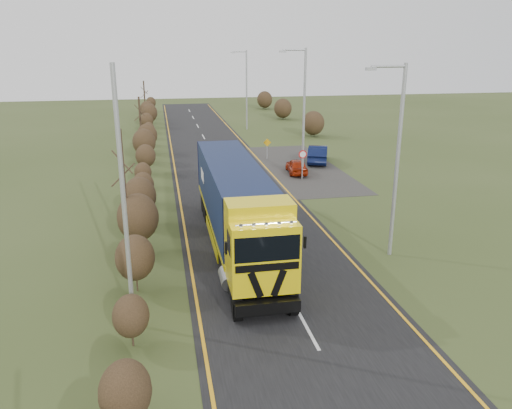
{
  "coord_description": "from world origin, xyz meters",
  "views": [
    {
      "loc": [
        -4.74,
        -18.99,
        9.56
      ],
      "look_at": [
        -0.37,
        3.51,
        2.28
      ],
      "focal_mm": 35.0,
      "sensor_mm": 36.0,
      "label": 1
    }
  ],
  "objects_px": {
    "car_red_hatchback": "(297,166)",
    "lorry": "(236,202)",
    "car_blue_sedan": "(318,154)",
    "streetlight_near": "(396,155)",
    "speed_sign": "(303,159)"
  },
  "relations": [
    {
      "from": "speed_sign",
      "to": "lorry",
      "type": "bearing_deg",
      "value": -119.36
    },
    {
      "from": "car_red_hatchback",
      "to": "speed_sign",
      "type": "relative_size",
      "value": 1.54
    },
    {
      "from": "car_blue_sedan",
      "to": "speed_sign",
      "type": "xyz_separation_m",
      "value": [
        -2.9,
        -5.26,
        0.8
      ]
    },
    {
      "from": "lorry",
      "to": "car_red_hatchback",
      "type": "xyz_separation_m",
      "value": [
        6.98,
        14.11,
        -1.78
      ]
    },
    {
      "from": "streetlight_near",
      "to": "speed_sign",
      "type": "height_order",
      "value": "streetlight_near"
    },
    {
      "from": "lorry",
      "to": "car_blue_sedan",
      "type": "relative_size",
      "value": 3.28
    },
    {
      "from": "car_red_hatchback",
      "to": "streetlight_near",
      "type": "xyz_separation_m",
      "value": [
        0.01,
        -16.35,
        4.31
      ]
    },
    {
      "from": "lorry",
      "to": "car_red_hatchback",
      "type": "bearing_deg",
      "value": 63.91
    },
    {
      "from": "car_red_hatchback",
      "to": "lorry",
      "type": "bearing_deg",
      "value": 69.38
    },
    {
      "from": "lorry",
      "to": "car_blue_sedan",
      "type": "distance_m",
      "value": 20.16
    },
    {
      "from": "lorry",
      "to": "speed_sign",
      "type": "relative_size",
      "value": 6.7
    },
    {
      "from": "streetlight_near",
      "to": "speed_sign",
      "type": "xyz_separation_m",
      "value": [
        -0.09,
        14.51,
        -3.35
      ]
    },
    {
      "from": "streetlight_near",
      "to": "car_blue_sedan",
      "type": "bearing_deg",
      "value": 81.91
    },
    {
      "from": "lorry",
      "to": "car_red_hatchback",
      "type": "height_order",
      "value": "lorry"
    },
    {
      "from": "car_blue_sedan",
      "to": "streetlight_near",
      "type": "distance_m",
      "value": 20.4
    }
  ]
}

